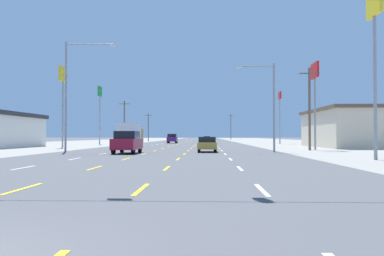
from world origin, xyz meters
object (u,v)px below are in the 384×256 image
box_truck_far_left_mid (130,134)px  suv_inner_left_midfar (172,138)px  sedan_inner_right_near (207,144)px  pole_sign_left_row_1 (63,84)px  streetlight_right_row_0 (270,101)px  sedan_inner_right_far (207,139)px  pole_sign_left_row_2 (100,100)px  pole_sign_right_row_0 (375,33)px  suv_inner_left_nearest (127,142)px  pole_sign_right_row_2 (280,105)px  pole_sign_right_row_1 (315,82)px  streetlight_left_row_0 (71,88)px

box_truck_far_left_mid → suv_inner_left_midfar: 30.17m
sedan_inner_right_near → suv_inner_left_midfar: bearing=99.1°
pole_sign_left_row_1 → streetlight_right_row_0: 29.15m
suv_inner_left_midfar → pole_sign_left_row_1: pole_sign_left_row_1 is taller
sedan_inner_right_near → suv_inner_left_midfar: (-7.35, 45.90, 0.27)m
suv_inner_left_midfar → sedan_inner_right_far: 15.18m
sedan_inner_right_near → pole_sign_left_row_1: pole_sign_left_row_1 is taller
pole_sign_left_row_2 → pole_sign_right_row_0: bearing=-56.1°
suv_inner_left_midfar → pole_sign_right_row_0: (18.28, -58.13, 7.24)m
streetlight_right_row_0 → pole_sign_left_row_1: bearing=151.1°
suv_inner_left_midfar → pole_sign_right_row_0: pole_sign_right_row_0 is taller
suv_inner_left_nearest → sedan_inner_right_far: size_ratio=1.09×
suv_inner_left_nearest → suv_inner_left_midfar: size_ratio=1.00×
suv_inner_left_midfar → sedan_inner_right_far: size_ratio=1.09×
suv_inner_left_midfar → pole_sign_right_row_2: size_ratio=0.49×
pole_sign_right_row_1 → pole_sign_right_row_2: pole_sign_right_row_2 is taller
pole_sign_left_row_1 → pole_sign_right_row_0: bearing=-40.9°
pole_sign_left_row_1 → streetlight_left_row_0: (5.94, -13.96, -2.16)m
pole_sign_right_row_1 → streetlight_left_row_0: (-25.43, -6.47, -1.32)m
pole_sign_left_row_2 → pole_sign_right_row_2: (33.53, 5.29, -0.48)m
sedan_inner_right_near → pole_sign_right_row_0: size_ratio=0.41×
pole_sign_right_row_1 → streetlight_right_row_0: (-6.02, -6.47, -2.65)m
box_truck_far_left_mid → streetlight_left_row_0: (-2.80, -15.96, 4.46)m
box_truck_far_left_mid → streetlight_left_row_0: size_ratio=0.67×
pole_sign_right_row_2 → pole_sign_right_row_1: bearing=-93.5°
box_truck_far_left_mid → suv_inner_left_midfar: box_truck_far_left_mid is taller
suv_inner_left_midfar → streetlight_left_row_0: 46.64m
box_truck_far_left_mid → pole_sign_right_row_0: pole_sign_right_row_0 is taller
pole_sign_right_row_1 → streetlight_left_row_0: streetlight_left_row_0 is taller
pole_sign_left_row_2 → streetlight_right_row_0: (25.57, -33.16, -3.06)m
pole_sign_right_row_1 → streetlight_left_row_0: size_ratio=0.90×
sedan_inner_right_near → sedan_inner_right_far: size_ratio=1.00×
pole_sign_right_row_0 → sedan_inner_right_near: bearing=131.8°
sedan_inner_right_near → pole_sign_right_row_0: 18.04m
sedan_inner_right_near → streetlight_left_row_0: size_ratio=0.42×
box_truck_far_left_mid → pole_sign_left_row_2: pole_sign_left_row_2 is taller
streetlight_left_row_0 → suv_inner_left_nearest: bearing=-28.7°
pole_sign_right_row_2 → pole_sign_right_row_0: bearing=-93.5°
pole_sign_left_row_2 → suv_inner_left_nearest: bearing=-71.2°
pole_sign_right_row_0 → streetlight_left_row_0: size_ratio=1.02×
pole_sign_right_row_0 → pole_sign_right_row_1: (1.16, 18.65, -0.65)m
pole_sign_right_row_1 → pole_sign_left_row_2: bearing=139.8°
box_truck_far_left_mid → pole_sign_right_row_1: pole_sign_right_row_1 is taller
pole_sign_right_row_1 → streetlight_right_row_0: size_ratio=1.14×
pole_sign_left_row_1 → pole_sign_right_row_1: pole_sign_left_row_1 is taller
suv_inner_left_midfar → pole_sign_right_row_2: 23.58m
pole_sign_left_row_1 → streetlight_left_row_0: size_ratio=1.00×
pole_sign_right_row_0 → streetlight_left_row_0: bearing=153.4°
pole_sign_right_row_1 → sedan_inner_right_near: bearing=-152.1°
sedan_inner_right_near → streetlight_right_row_0: (6.07, -0.06, 4.21)m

